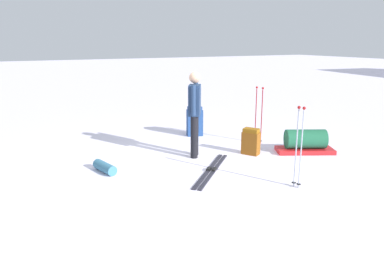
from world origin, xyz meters
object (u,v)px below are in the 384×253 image
at_px(ski_pair_near, 211,170).
at_px(backpack_large_dark, 251,142).
at_px(sleeping_mat_rolled, 105,167).
at_px(skier_standing, 195,110).
at_px(ski_poles_planted_near, 259,112).
at_px(gear_sled, 305,142).
at_px(ski_poles_planted_far, 299,143).
at_px(backpack_bright, 195,121).

relative_size(ski_pair_near, backpack_large_dark, 2.64).
bearing_deg(sleeping_mat_rolled, skier_standing, 92.77).
bearing_deg(ski_pair_near, backpack_large_dark, 112.19).
relative_size(ski_poles_planted_near, sleeping_mat_rolled, 2.35).
bearing_deg(gear_sled, backpack_large_dark, -111.12).
relative_size(ski_poles_planted_near, ski_poles_planted_far, 0.98).
bearing_deg(ski_poles_planted_near, ski_pair_near, -59.06).
height_order(skier_standing, ski_poles_planted_near, skier_standing).
bearing_deg(skier_standing, backpack_large_dark, 70.11).
xyz_separation_m(ski_pair_near, backpack_bright, (-2.35, 0.87, 0.34)).
xyz_separation_m(backpack_bright, gear_sled, (2.28, 1.43, -0.13)).
xyz_separation_m(backpack_bright, ski_poles_planted_near, (1.24, 0.99, 0.37)).
distance_m(ski_poles_planted_near, gear_sled, 1.23).
height_order(ski_pair_near, sleeping_mat_rolled, sleeping_mat_rolled).
xyz_separation_m(ski_pair_near, ski_poles_planted_near, (-1.11, 1.86, 0.71)).
xyz_separation_m(ski_poles_planted_near, gear_sled, (1.04, 0.44, -0.49)).
height_order(gear_sled, sleeping_mat_rolled, gear_sled).
bearing_deg(ski_poles_planted_near, sleeping_mat_rolled, -85.03).
distance_m(backpack_large_dark, gear_sled, 1.16).
height_order(backpack_bright, sleeping_mat_rolled, backpack_bright).
bearing_deg(ski_poles_planted_far, skier_standing, -161.09).
bearing_deg(sleeping_mat_rolled, ski_poles_planted_far, 51.50).
xyz_separation_m(skier_standing, backpack_bright, (-1.46, 0.75, -0.60)).
distance_m(ski_pair_near, sleeping_mat_rolled, 1.91).
relative_size(ski_pair_near, ski_poles_planted_near, 1.11).
xyz_separation_m(ski_pair_near, sleeping_mat_rolled, (-0.80, -1.73, 0.08)).
bearing_deg(gear_sled, ski_poles_planted_near, -157.10).
distance_m(skier_standing, backpack_large_dark, 1.35).
height_order(skier_standing, ski_poles_planted_far, skier_standing).
bearing_deg(sleeping_mat_rolled, ski_pair_near, 65.07).
bearing_deg(backpack_bright, skier_standing, -27.30).
xyz_separation_m(ski_poles_planted_far, sleeping_mat_rolled, (-2.05, -2.58, -0.64)).
bearing_deg(ski_pair_near, sleeping_mat_rolled, -114.93).
distance_m(ski_pair_near, ski_poles_planted_near, 2.28).
bearing_deg(skier_standing, ski_poles_planted_far, 18.91).
relative_size(backpack_bright, sleeping_mat_rolled, 1.31).
height_order(skier_standing, backpack_large_dark, skier_standing).
xyz_separation_m(backpack_bright, sleeping_mat_rolled, (1.55, -2.60, -0.26)).
xyz_separation_m(ski_pair_near, gear_sled, (-0.08, 2.30, 0.21)).
bearing_deg(ski_poles_planted_near, ski_poles_planted_far, -23.13).
distance_m(backpack_large_dark, backpack_bright, 1.89).
relative_size(skier_standing, ski_pair_near, 1.19).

